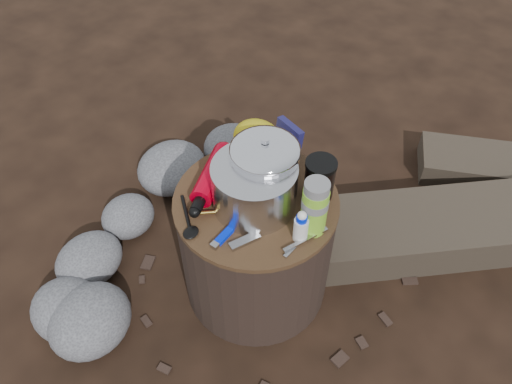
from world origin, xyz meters
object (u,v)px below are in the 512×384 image
Objects in this scene: camping_pot at (265,167)px; thermos at (315,207)px; travel_mug at (319,179)px; stump at (256,246)px; fuel_bottle at (212,175)px; log_main at (501,223)px.

thermos is (0.19, -0.04, -0.01)m from camping_pot.
camping_pot reaches higher than travel_mug.
camping_pot is 1.50× the size of travel_mug.
fuel_bottle reaches higher than stump.
camping_pot reaches higher than fuel_bottle.
travel_mug is (0.14, 0.12, 0.29)m from stump.
camping_pot is 0.17m from fuel_bottle.
log_main is 6.51× the size of fuel_bottle.
thermos is at bearing -74.16° from log_main.
camping_pot is 0.19m from thermos.
fuel_bottle is at bearing -156.03° from camping_pot.
camping_pot reaches higher than log_main.
log_main is 9.10× the size of camping_pot.
stump is at bearing -83.72° from log_main.
thermos reaches higher than stump.
camping_pot reaches higher than stump.
fuel_bottle is at bearing -153.57° from travel_mug.
stump is at bearing -137.91° from travel_mug.
fuel_bottle is at bearing -176.25° from thermos.
log_main is at bearing 24.14° from fuel_bottle.
stump is 0.29m from fuel_bottle.
camping_pot is at bearing 93.17° from stump.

